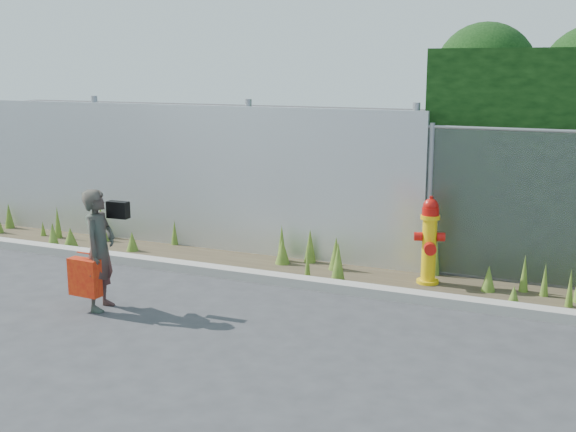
% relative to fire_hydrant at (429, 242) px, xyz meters
% --- Properties ---
extents(ground, '(80.00, 80.00, 0.00)m').
position_rel_fire_hydrant_xyz_m(ground, '(-1.17, -2.54, -0.56)').
color(ground, '#333436').
rests_on(ground, ground).
extents(curb, '(16.00, 0.22, 0.12)m').
position_rel_fire_hydrant_xyz_m(curb, '(-1.17, -0.74, -0.50)').
color(curb, '#9E998F').
rests_on(curb, ground).
extents(weed_strip, '(16.00, 1.27, 0.54)m').
position_rel_fire_hydrant_xyz_m(weed_strip, '(-1.29, -0.04, -0.42)').
color(weed_strip, '#403524').
rests_on(weed_strip, ground).
extents(corrugated_fence, '(8.50, 0.21, 2.30)m').
position_rel_fire_hydrant_xyz_m(corrugated_fence, '(-4.42, 0.47, 0.54)').
color(corrugated_fence, silver).
rests_on(corrugated_fence, ground).
extents(fire_hydrant, '(0.39, 0.35, 1.16)m').
position_rel_fire_hydrant_xyz_m(fire_hydrant, '(0.00, 0.00, 0.00)').
color(fire_hydrant, yellow).
rests_on(fire_hydrant, ground).
extents(woman, '(0.44, 0.58, 1.41)m').
position_rel_fire_hydrant_xyz_m(woman, '(-3.25, -2.47, 0.14)').
color(woman, '#0D5642').
rests_on(woman, ground).
extents(red_tote_bag, '(0.39, 0.14, 0.51)m').
position_rel_fire_hydrant_xyz_m(red_tote_bag, '(-3.35, -2.64, -0.15)').
color(red_tote_bag, '#B2110A').
extents(black_shoulder_bag, '(0.26, 0.11, 0.20)m').
position_rel_fire_hydrant_xyz_m(black_shoulder_bag, '(-3.14, -2.24, 0.58)').
color(black_shoulder_bag, black).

